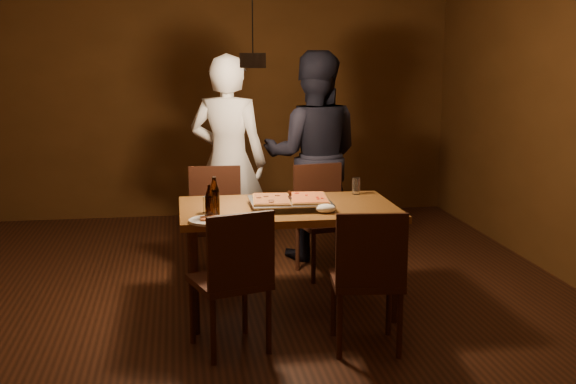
{
  "coord_description": "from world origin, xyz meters",
  "views": [
    {
      "loc": [
        -0.53,
        -4.96,
        1.82
      ],
      "look_at": [
        0.23,
        -0.11,
        0.85
      ],
      "focal_mm": 45.0,
      "sensor_mm": 36.0,
      "label": 1
    }
  ],
  "objects": [
    {
      "name": "napkin",
      "position": [
        0.44,
        -0.35,
        0.78
      ],
      "size": [
        0.14,
        0.11,
        0.06
      ],
      "primitive_type": "ellipsoid",
      "color": "white",
      "rests_on": "dining_table"
    },
    {
      "name": "beer_bottle_b",
      "position": [
        -0.3,
        -0.35,
        0.88
      ],
      "size": [
        0.07,
        0.07,
        0.26
      ],
      "color": "black",
      "rests_on": "dining_table"
    },
    {
      "name": "spatula",
      "position": [
        0.23,
        -0.12,
        0.81
      ],
      "size": [
        0.14,
        0.25,
        0.04
      ],
      "primitive_type": null,
      "rotation": [
        0.0,
        0.0,
        -0.22
      ],
      "color": "silver",
      "rests_on": "pizza_tray"
    },
    {
      "name": "chair_far_left",
      "position": [
        -0.24,
        0.73,
        0.54
      ],
      "size": [
        0.43,
        0.43,
        0.49
      ],
      "rotation": [
        0.0,
        0.0,
        3.12
      ],
      "color": "#38190F",
      "rests_on": "floor"
    },
    {
      "name": "dining_table",
      "position": [
        0.23,
        -0.11,
        0.68
      ],
      "size": [
        1.5,
        0.9,
        0.75
      ],
      "color": "brown",
      "rests_on": "floor"
    },
    {
      "name": "chair_far_right",
      "position": [
        0.64,
        0.71,
        0.54
      ],
      "size": [
        0.49,
        0.49,
        0.49
      ],
      "rotation": [
        0.0,
        0.0,
        3.33
      ],
      "color": "#38190F",
      "rests_on": "floor"
    },
    {
      "name": "water_glass_left",
      "position": [
        -0.33,
        -0.23,
        0.8
      ],
      "size": [
        0.07,
        0.07,
        0.11
      ],
      "primitive_type": "cylinder",
      "color": "silver",
      "rests_on": "dining_table"
    },
    {
      "name": "pizza_tray",
      "position": [
        0.23,
        -0.14,
        0.77
      ],
      "size": [
        0.58,
        0.48,
        0.05
      ],
      "primitive_type": "cube",
      "rotation": [
        0.0,
        0.0,
        0.06
      ],
      "color": "silver",
      "rests_on": "dining_table"
    },
    {
      "name": "beer_bottle_a",
      "position": [
        -0.33,
        -0.41,
        0.86
      ],
      "size": [
        0.06,
        0.06,
        0.22
      ],
      "color": "black",
      "rests_on": "dining_table"
    },
    {
      "name": "pizza_meat",
      "position": [
        0.11,
        -0.12,
        0.81
      ],
      "size": [
        0.29,
        0.42,
        0.02
      ],
      "primitive_type": "cube",
      "rotation": [
        0.0,
        0.0,
        -0.09
      ],
      "color": "maroon",
      "rests_on": "pizza_tray"
    },
    {
      "name": "water_glass_right",
      "position": [
        0.8,
        0.23,
        0.81
      ],
      "size": [
        0.06,
        0.06,
        0.12
      ],
      "primitive_type": "cylinder",
      "color": "silver",
      "rests_on": "dining_table"
    },
    {
      "name": "plate_slice",
      "position": [
        -0.34,
        -0.49,
        0.76
      ],
      "size": [
        0.26,
        0.26,
        0.03
      ],
      "color": "white",
      "rests_on": "dining_table"
    },
    {
      "name": "pizza_cheese",
      "position": [
        0.37,
        -0.12,
        0.81
      ],
      "size": [
        0.29,
        0.43,
        0.02
      ],
      "primitive_type": "cube",
      "rotation": [
        0.0,
        0.0,
        -0.09
      ],
      "color": "gold",
      "rests_on": "pizza_tray"
    },
    {
      "name": "pendant_lamp",
      "position": [
        0.0,
        0.0,
        1.76
      ],
      "size": [
        0.18,
        0.18,
        1.1
      ],
      "color": "black",
      "rests_on": "ceiling"
    },
    {
      "name": "diner_dark",
      "position": [
        0.65,
        1.17,
        0.91
      ],
      "size": [
        1.01,
        0.85,
        1.82
      ],
      "primitive_type": "imported",
      "rotation": [
        0.0,
        0.0,
        2.94
      ],
      "color": "black",
      "rests_on": "floor"
    },
    {
      "name": "chair_near_right",
      "position": [
        0.59,
        -0.93,
        0.54
      ],
      "size": [
        0.46,
        0.46,
        0.49
      ],
      "rotation": [
        0.0,
        0.0,
        -0.11
      ],
      "color": "#38190F",
      "rests_on": "floor"
    },
    {
      "name": "room_shell",
      "position": [
        0.0,
        0.0,
        1.4
      ],
      "size": [
        6.0,
        6.0,
        6.0
      ],
      "color": "#3C1D10",
      "rests_on": "ground"
    },
    {
      "name": "diner_white",
      "position": [
        -0.11,
        1.04,
        0.9
      ],
      "size": [
        0.77,
        0.64,
        1.79
      ],
      "primitive_type": "imported",
      "rotation": [
        0.0,
        0.0,
        2.76
      ],
      "color": "silver",
      "rests_on": "floor"
    },
    {
      "name": "chair_near_left",
      "position": [
        -0.21,
        -0.83,
        0.54
      ],
      "size": [
        0.53,
        0.53,
        0.49
      ],
      "rotation": [
        0.0,
        0.0,
        0.32
      ],
      "color": "#38190F",
      "rests_on": "floor"
    }
  ]
}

